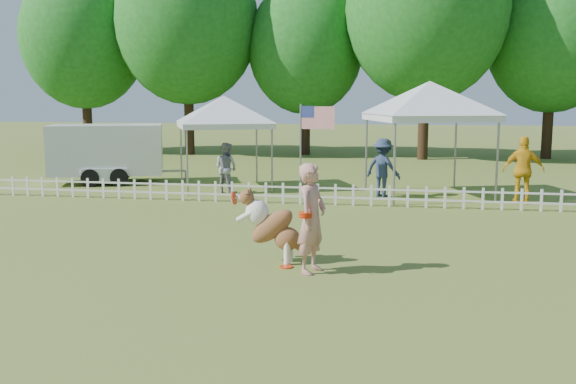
% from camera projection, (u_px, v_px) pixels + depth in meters
% --- Properties ---
extents(ground, '(120.00, 120.00, 0.00)m').
position_uv_depth(ground, '(279.00, 270.00, 11.29)').
color(ground, '#4E6820').
rests_on(ground, ground).
extents(picket_fence, '(22.00, 0.08, 0.60)m').
position_uv_depth(picket_fence, '(327.00, 194.00, 18.05)').
color(picket_fence, silver).
rests_on(picket_fence, ground).
extents(handler, '(0.65, 0.80, 1.91)m').
position_uv_depth(handler, '(312.00, 218.00, 11.04)').
color(handler, tan).
rests_on(handler, ground).
extents(dog, '(1.32, 0.48, 1.36)m').
position_uv_depth(dog, '(273.00, 226.00, 11.74)').
color(dog, brown).
rests_on(dog, ground).
extents(frisbee_on_turf, '(0.32, 0.32, 0.02)m').
position_uv_depth(frisbee_on_turf, '(286.00, 267.00, 11.49)').
color(frisbee_on_turf, red).
rests_on(frisbee_on_turf, ground).
extents(canopy_tent_left, '(3.81, 3.81, 2.99)m').
position_uv_depth(canopy_tent_left, '(224.00, 143.00, 21.21)').
color(canopy_tent_left, silver).
rests_on(canopy_tent_left, ground).
extents(canopy_tent_right, '(4.18, 4.18, 3.42)m').
position_uv_depth(canopy_tent_right, '(428.00, 140.00, 19.53)').
color(canopy_tent_right, silver).
rests_on(canopy_tent_right, ground).
extents(cargo_trailer, '(5.20, 3.61, 2.10)m').
position_uv_depth(cargo_trailer, '(107.00, 153.00, 22.56)').
color(cargo_trailer, silver).
rests_on(cargo_trailer, ground).
extents(flag_pole, '(1.09, 0.24, 2.82)m').
position_uv_depth(flag_pole, '(301.00, 152.00, 18.80)').
color(flag_pole, gray).
rests_on(flag_pole, ground).
extents(spectator_a, '(0.96, 0.87, 1.61)m').
position_uv_depth(spectator_a, '(226.00, 168.00, 20.19)').
color(spectator_a, gray).
rests_on(spectator_a, ground).
extents(spectator_b, '(1.32, 1.14, 1.78)m').
position_uv_depth(spectator_b, '(383.00, 168.00, 19.48)').
color(spectator_b, '#24314D').
rests_on(spectator_b, ground).
extents(spectator_c, '(1.17, 0.57, 1.93)m').
position_uv_depth(spectator_c, '(524.00, 170.00, 18.17)').
color(spectator_c, gold).
rests_on(spectator_c, ground).
extents(tree_far_left, '(6.60, 6.60, 11.00)m').
position_uv_depth(tree_far_left, '(84.00, 50.00, 34.53)').
color(tree_far_left, '#1A5819').
rests_on(tree_far_left, ground).
extents(tree_left, '(7.40, 7.40, 12.00)m').
position_uv_depth(tree_left, '(187.00, 38.00, 32.91)').
color(tree_left, '#1A5819').
rests_on(tree_left, ground).
extents(tree_center_left, '(6.00, 6.00, 9.80)m').
position_uv_depth(tree_center_left, '(306.00, 60.00, 32.99)').
color(tree_center_left, '#1A5819').
rests_on(tree_center_left, ground).
extents(tree_center_right, '(7.60, 7.60, 12.60)m').
position_uv_depth(tree_center_right, '(426.00, 27.00, 30.26)').
color(tree_center_right, '#1A5819').
rests_on(tree_center_right, ground).
extents(tree_right, '(6.20, 6.20, 10.40)m').
position_uv_depth(tree_right, '(552.00, 51.00, 30.82)').
color(tree_right, '#1A5819').
rests_on(tree_right, ground).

